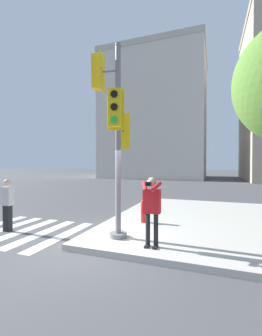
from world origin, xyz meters
TOP-DOWN VIEW (x-y plane):
  - ground_plane at (0.00, 0.00)m, footprint 160.00×160.00m
  - sidewalk_corner at (3.50, 3.50)m, footprint 8.00×8.00m
  - crosswalk_stripes at (-2.69, 0.45)m, footprint 3.36×2.95m
  - traffic_signal_pole at (0.50, 0.46)m, footprint 1.07×1.45m
  - person_photographer at (1.62, 0.11)m, footprint 0.50×0.53m
  - pedestrian_distant at (-3.14, 0.25)m, footprint 0.34×0.20m
  - fire_hydrant at (0.78, 2.20)m, footprint 0.18×0.24m
  - building_left at (-5.56, 29.96)m, footprint 15.13×12.37m

SIDE VIEW (x-z plane):
  - ground_plane at x=0.00m, z-range 0.00..0.00m
  - crosswalk_stripes at x=-2.69m, z-range 0.00..0.01m
  - sidewalk_corner at x=3.50m, z-range 0.00..0.16m
  - fire_hydrant at x=0.78m, z-range 0.15..0.93m
  - pedestrian_distant at x=-3.14m, z-range 0.05..1.71m
  - person_photographer at x=1.62m, z-range 0.33..1.99m
  - traffic_signal_pole at x=0.50m, z-range 0.60..5.83m
  - building_left at x=-5.56m, z-range 0.01..19.10m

